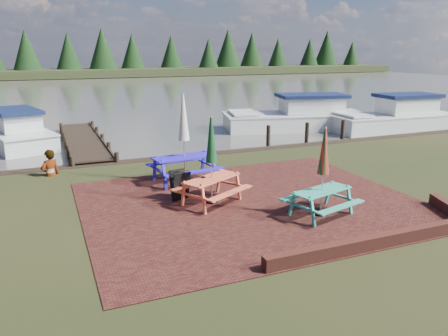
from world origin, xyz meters
TOP-DOWN VIEW (x-y plane):
  - ground at (0.00, 0.00)m, footprint 120.00×120.00m
  - paving at (0.00, 1.00)m, footprint 9.00×7.50m
  - brick_wall at (2.15, -2.42)m, footprint 6.21×1.79m
  - water at (0.00, 37.00)m, footprint 120.00×60.00m
  - far_treeline at (0.00, 66.00)m, footprint 120.00×10.00m
  - picnic_table_teal at (1.24, -0.51)m, footprint 1.95×1.82m
  - picnic_table_red at (-1.01, 1.44)m, footprint 2.25×2.17m
  - picnic_table_blue at (-1.07, 3.69)m, footprint 2.19×1.99m
  - chalkboard at (-1.74, 2.04)m, footprint 0.55×0.61m
  - jetty at (-3.50, 11.28)m, footprint 1.76×9.08m
  - boat_jetty at (-6.43, 13.02)m, footprint 3.93×6.89m
  - boat_near at (8.01, 11.49)m, footprint 8.28×4.49m
  - boat_far at (12.64, 9.01)m, footprint 7.16×2.94m
  - person at (-5.07, 6.06)m, footprint 0.76×0.65m

SIDE VIEW (x-z plane):
  - ground at x=0.00m, z-range 0.00..0.00m
  - water at x=0.00m, z-range -0.01..0.01m
  - paving at x=0.00m, z-range 0.00..0.02m
  - jetty at x=-3.50m, z-range -0.39..0.61m
  - brick_wall at x=2.15m, z-range 0.00..0.30m
  - boat_jetty at x=-6.43m, z-range -0.58..1.32m
  - chalkboard at x=-1.74m, z-range 0.01..0.85m
  - boat_near at x=8.01m, z-range -0.63..1.50m
  - boat_far at x=12.64m, z-range -0.64..1.55m
  - picnic_table_teal at x=1.24m, z-range -0.34..1.93m
  - picnic_table_red at x=-1.01m, z-range -0.36..2.04m
  - person at x=-5.07m, z-range 0.00..1.77m
  - picnic_table_blue at x=-1.07m, z-range -0.41..2.35m
  - far_treeline at x=0.00m, z-range -0.77..7.33m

